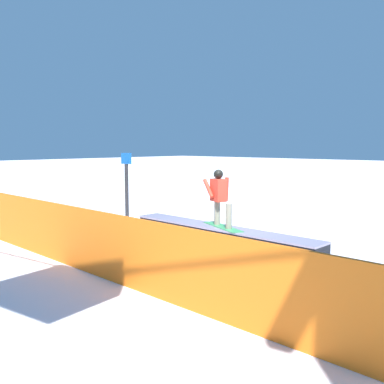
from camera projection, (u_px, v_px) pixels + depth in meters
ground_plane at (220, 250)px, 10.19m from camera, size 120.00×120.00×0.00m
grind_box at (220, 239)px, 10.16m from camera, size 5.20×0.75×0.54m
snowboarder at (219, 196)px, 10.15m from camera, size 1.43×0.81×1.32m
safety_fence at (109, 247)px, 7.84m from camera, size 11.08×0.29×1.22m
trail_marker at (127, 190)px, 12.10m from camera, size 0.40×0.10×2.21m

